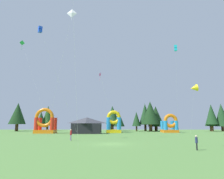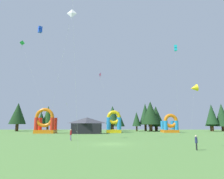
{
  "view_description": "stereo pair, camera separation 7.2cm",
  "coord_description": "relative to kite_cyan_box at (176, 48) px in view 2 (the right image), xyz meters",
  "views": [
    {
      "loc": [
        0.21,
        -29.03,
        2.93
      ],
      "look_at": [
        0.0,
        12.75,
        9.77
      ],
      "focal_mm": 32.55,
      "sensor_mm": 36.0,
      "label": 1
    },
    {
      "loc": [
        0.28,
        -29.03,
        2.93
      ],
      "look_at": [
        0.0,
        12.75,
        9.77
      ],
      "focal_mm": 32.55,
      "sensor_mm": 36.0,
      "label": 2
    }
  ],
  "objects": [
    {
      "name": "ground_plane",
      "position": [
        -12.84,
        -9.97,
        -17.68
      ],
      "size": [
        120.0,
        120.0,
        0.0
      ],
      "primitive_type": "plane",
      "color": "#5B8C42"
    },
    {
      "name": "kite_cyan_box",
      "position": [
        0.0,
        0.0,
        0.0
      ],
      "size": [
        2.31,
        8.07,
        18.34
      ],
      "color": "#19B7CC",
      "rests_on": "ground_plane"
    },
    {
      "name": "kite_yellow_delta",
      "position": [
        6.8,
        9.06,
        -6.57
      ],
      "size": [
        1.84,
        5.07,
        12.08
      ],
      "color": "yellow",
      "rests_on": "ground_plane"
    },
    {
      "name": "kite_white_diamond",
      "position": [
        -20.27,
        -4.41,
        5.1
      ],
      "size": [
        5.99,
        5.47,
        23.57
      ],
      "color": "white",
      "rests_on": "ground_plane"
    },
    {
      "name": "kite_green_diamond",
      "position": [
        -33.8,
        6.01,
        3.24
      ],
      "size": [
        9.13,
        2.56,
        21.77
      ],
      "color": "green",
      "rests_on": "ground_plane"
    },
    {
      "name": "kite_blue_box",
      "position": [
        -25.57,
        -5.16,
        1.54
      ],
      "size": [
        6.95,
        5.83,
        19.85
      ],
      "color": "blue",
      "rests_on": "ground_plane"
    },
    {
      "name": "kite_pink_diamond",
      "position": [
        -16.17,
        14.53,
        -2.18
      ],
      "size": [
        4.74,
        1.85,
        16.16
      ],
      "color": "#EA599E",
      "rests_on": "ground_plane"
    },
    {
      "name": "person_far_side",
      "position": [
        -19.72,
        -4.19,
        -16.57
      ],
      "size": [
        0.43,
        0.43,
        1.87
      ],
      "rotation": [
        0.0,
        0.0,
        5.15
      ],
      "color": "#724C8C",
      "rests_on": "ground_plane"
    },
    {
      "name": "person_near_camera",
      "position": [
        -3.6,
        -16.44,
        -16.74
      ],
      "size": [
        0.29,
        0.29,
        1.58
      ],
      "rotation": [
        0.0,
        0.0,
        4.62
      ],
      "color": "black",
      "rests_on": "ground_plane"
    },
    {
      "name": "inflatable_yellow_castle",
      "position": [
        4.48,
        23.2,
        -15.7
      ],
      "size": [
        4.39,
        4.98,
        5.56
      ],
      "color": "orange",
      "rests_on": "ground_plane"
    },
    {
      "name": "inflatable_red_slide",
      "position": [
        -31.68,
        18.56,
        -15.08
      ],
      "size": [
        5.55,
        4.06,
        6.98
      ],
      "color": "orange",
      "rests_on": "ground_plane"
    },
    {
      "name": "inflatable_blue_arch",
      "position": [
        -12.41,
        21.76,
        -15.19
      ],
      "size": [
        4.28,
        4.36,
        6.48
      ],
      "color": "yellow",
      "rests_on": "ground_plane"
    },
    {
      "name": "festival_tent",
      "position": [
        -19.8,
        17.03,
        -15.5
      ],
      "size": [
        7.84,
        4.11,
        4.35
      ],
      "color": "black",
      "rests_on": "ground_plane"
    },
    {
      "name": "tree_row_0",
      "position": [
        -46.37,
        32.95,
        -11.58
      ],
      "size": [
        5.8,
        5.8,
        9.88
      ],
      "color": "#4C331E",
      "rests_on": "ground_plane"
    },
    {
      "name": "tree_row_1",
      "position": [
        -37.94,
        32.82,
        -13.09
      ],
      "size": [
        2.92,
        2.92,
        6.81
      ],
      "color": "#4C331E",
      "rests_on": "ground_plane"
    },
    {
      "name": "tree_row_2",
      "position": [
        -36.14,
        34.52,
        -12.12
      ],
      "size": [
        4.28,
        4.28,
        8.96
      ],
      "color": "#4C331E",
      "rests_on": "ground_plane"
    },
    {
      "name": "tree_row_3",
      "position": [
        -13.52,
        34.0,
        -13.37
      ],
      "size": [
        2.77,
        2.77,
        6.4
      ],
      "color": "#4C331E",
      "rests_on": "ground_plane"
    },
    {
      "name": "tree_row_4",
      "position": [
        -12.85,
        34.05,
        -11.99
      ],
      "size": [
        4.88,
        4.88,
        8.87
      ],
      "color": "#4C331E",
      "rests_on": "ground_plane"
    },
    {
      "name": "tree_row_5",
      "position": [
        -10.61,
        32.91,
        -13.48
      ],
      "size": [
        4.09,
        4.09,
        6.83
      ],
      "color": "#4C331E",
      "rests_on": "ground_plane"
    },
    {
      "name": "tree_row_6",
      "position": [
        -4.42,
        32.89,
        -13.5
      ],
      "size": [
        3.07,
        3.07,
        6.69
      ],
      "color": "#4C331E",
      "rests_on": "ground_plane"
    },
    {
      "name": "tree_row_7",
      "position": [
        -1.14,
        34.17,
        -11.73
      ],
      "size": [
        4.42,
        4.42,
        9.75
      ],
      "color": "#4C331E",
      "rests_on": "ground_plane"
    },
    {
      "name": "tree_row_8",
      "position": [
        0.26,
        31.5,
        -11.42
      ],
      "size": [
        6.21,
        6.21,
        10.27
      ],
      "color": "#4C331E",
      "rests_on": "ground_plane"
    },
    {
      "name": "tree_row_9",
      "position": [
        2.67,
        34.12,
        -12.54
      ],
      "size": [
        5.79,
        5.79,
        8.74
      ],
      "color": "#4C331E",
      "rests_on": "ground_plane"
    },
    {
      "name": "tree_row_10",
      "position": [
        21.38,
        32.8,
        -13.09
      ],
      "size": [
        3.71,
        3.71,
        7.48
      ],
      "color": "#4C331E",
      "rests_on": "ground_plane"
    },
    {
      "name": "tree_row_11",
      "position": [
        21.48,
        31.91,
        -11.91
      ],
      "size": [
        4.17,
        4.17,
        9.3
      ],
      "color": "#4C331E",
      "rests_on": "ground_plane"
    },
    {
      "name": "tree_row_12",
      "position": [
        25.24,
        32.39,
        -12.09
      ],
      "size": [
        4.87,
        4.87,
        9.56
      ],
      "color": "#4C331E",
      "rests_on": "ground_plane"
    }
  ]
}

